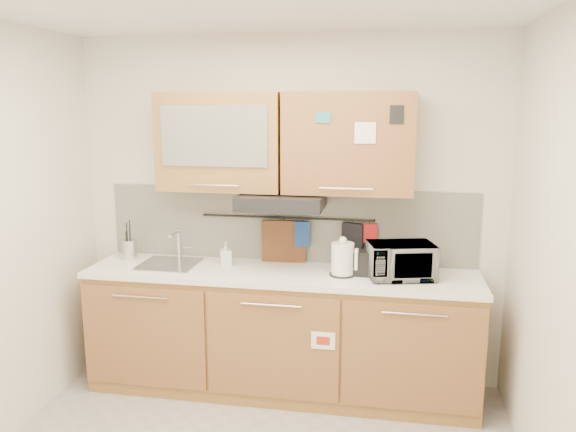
% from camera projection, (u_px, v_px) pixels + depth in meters
% --- Properties ---
extents(wall_back, '(3.20, 0.00, 3.20)m').
position_uv_depth(wall_back, '(288.00, 211.00, 4.25)').
color(wall_back, silver).
rests_on(wall_back, ground).
extents(base_cabinet, '(2.80, 0.64, 0.88)m').
position_uv_depth(base_cabinet, '(281.00, 338.00, 4.13)').
color(base_cabinet, '#A57A3A').
rests_on(base_cabinet, floor).
extents(countertop, '(2.82, 0.62, 0.04)m').
position_uv_depth(countertop, '(280.00, 274.00, 4.03)').
color(countertop, white).
rests_on(countertop, base_cabinet).
extents(backsplash, '(2.80, 0.02, 0.56)m').
position_uv_depth(backsplash, '(288.00, 225.00, 4.26)').
color(backsplash, silver).
rests_on(backsplash, countertop).
extents(upper_cabinets, '(1.82, 0.37, 0.70)m').
position_uv_depth(upper_cabinets, '(283.00, 142.00, 3.98)').
color(upper_cabinets, '#A57A3A').
rests_on(upper_cabinets, wall_back).
extents(range_hood, '(0.60, 0.46, 0.10)m').
position_uv_depth(range_hood, '(282.00, 201.00, 3.99)').
color(range_hood, black).
rests_on(range_hood, upper_cabinets).
extents(sink, '(0.42, 0.40, 0.26)m').
position_uv_depth(sink, '(170.00, 264.00, 4.19)').
color(sink, silver).
rests_on(sink, countertop).
extents(utensil_rail, '(1.30, 0.02, 0.02)m').
position_uv_depth(utensil_rail, '(287.00, 218.00, 4.21)').
color(utensil_rail, black).
rests_on(utensil_rail, backsplash).
extents(utensil_crock, '(0.15, 0.15, 0.30)m').
position_uv_depth(utensil_crock, '(130.00, 249.00, 4.34)').
color(utensil_crock, silver).
rests_on(utensil_crock, countertop).
extents(kettle, '(0.20, 0.19, 0.28)m').
position_uv_depth(kettle, '(343.00, 260.00, 3.91)').
color(kettle, white).
rests_on(kettle, countertop).
extents(toaster, '(0.23, 0.15, 0.17)m').
position_uv_depth(toaster, '(362.00, 263.00, 3.93)').
color(toaster, black).
rests_on(toaster, countertop).
extents(microwave, '(0.50, 0.40, 0.24)m').
position_uv_depth(microwave, '(401.00, 261.00, 3.84)').
color(microwave, '#999999').
rests_on(microwave, countertop).
extents(soap_bottle, '(0.11, 0.11, 0.18)m').
position_uv_depth(soap_bottle, '(226.00, 254.00, 4.15)').
color(soap_bottle, '#999999').
rests_on(soap_bottle, countertop).
extents(cutting_board, '(0.34, 0.05, 0.41)m').
position_uv_depth(cutting_board, '(284.00, 247.00, 4.24)').
color(cutting_board, brown).
rests_on(cutting_board, utensil_rail).
extents(oven_mitt, '(0.12, 0.05, 0.19)m').
position_uv_depth(oven_mitt, '(302.00, 234.00, 4.20)').
color(oven_mitt, navy).
rests_on(oven_mitt, utensil_rail).
extents(dark_pouch, '(0.17, 0.09, 0.25)m').
position_uv_depth(dark_pouch, '(353.00, 240.00, 4.14)').
color(dark_pouch, black).
rests_on(dark_pouch, utensil_rail).
extents(pot_holder, '(0.12, 0.04, 0.14)m').
position_uv_depth(pot_holder, '(369.00, 233.00, 4.11)').
color(pot_holder, '#B4181C').
rests_on(pot_holder, utensil_rail).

